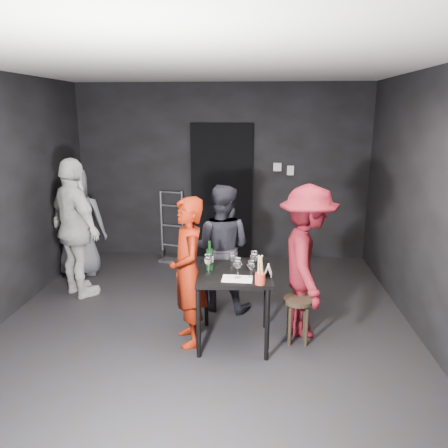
# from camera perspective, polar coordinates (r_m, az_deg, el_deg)

# --- Properties ---
(floor) EXTENTS (4.50, 5.00, 0.02)m
(floor) POSITION_cam_1_polar(r_m,az_deg,el_deg) (4.85, -2.65, -13.44)
(floor) COLOR black
(floor) RESTS_ON ground
(ceiling) EXTENTS (4.50, 5.00, 0.02)m
(ceiling) POSITION_cam_1_polar(r_m,az_deg,el_deg) (4.31, -3.09, 20.19)
(ceiling) COLOR silver
(ceiling) RESTS_ON ground
(wall_back) EXTENTS (4.50, 0.04, 2.70)m
(wall_back) POSITION_cam_1_polar(r_m,az_deg,el_deg) (6.84, -0.25, 6.75)
(wall_back) COLOR black
(wall_back) RESTS_ON ground
(wall_front) EXTENTS (4.50, 0.04, 2.70)m
(wall_front) POSITION_cam_1_polar(r_m,az_deg,el_deg) (2.05, -11.71, -12.48)
(wall_front) COLOR black
(wall_front) RESTS_ON ground
(wall_right) EXTENTS (0.04, 5.00, 2.70)m
(wall_right) POSITION_cam_1_polar(r_m,az_deg,el_deg) (4.67, 25.69, 1.69)
(wall_right) COLOR black
(wall_right) RESTS_ON ground
(doorway) EXTENTS (0.95, 0.10, 2.10)m
(doorway) POSITION_cam_1_polar(r_m,az_deg,el_deg) (6.82, -0.29, 4.18)
(doorway) COLOR black
(doorway) RESTS_ON ground
(wallbox_upper) EXTENTS (0.12, 0.06, 0.12)m
(wallbox_upper) POSITION_cam_1_polar(r_m,az_deg,el_deg) (6.76, 6.98, 7.41)
(wallbox_upper) COLOR #B7B7B2
(wallbox_upper) RESTS_ON wall_back
(wallbox_lower) EXTENTS (0.10, 0.06, 0.14)m
(wallbox_lower) POSITION_cam_1_polar(r_m,az_deg,el_deg) (6.78, 8.67, 6.94)
(wallbox_lower) COLOR #B7B7B2
(wallbox_lower) RESTS_ON wall_back
(hand_truck) EXTENTS (0.37, 0.32, 1.09)m
(hand_truck) POSITION_cam_1_polar(r_m,az_deg,el_deg) (6.90, -6.77, -3.03)
(hand_truck) COLOR #B2B2B7
(hand_truck) RESTS_ON floor
(tasting_table) EXTENTS (0.72, 0.72, 0.75)m
(tasting_table) POSITION_cam_1_polar(r_m,az_deg,el_deg) (4.33, 1.39, -7.48)
(tasting_table) COLOR black
(tasting_table) RESTS_ON floor
(stool) EXTENTS (0.30, 0.30, 0.47)m
(stool) POSITION_cam_1_polar(r_m,az_deg,el_deg) (4.50, 9.65, -10.86)
(stool) COLOR black
(stool) RESTS_ON floor
(server_red) EXTENTS (0.52, 0.63, 1.48)m
(server_red) POSITION_cam_1_polar(r_m,az_deg,el_deg) (4.31, -4.72, -6.34)
(server_red) COLOR maroon
(server_red) RESTS_ON floor
(woman_black) EXTENTS (0.77, 0.51, 1.46)m
(woman_black) POSITION_cam_1_polar(r_m,az_deg,el_deg) (5.05, -0.39, -3.26)
(woman_black) COLOR black
(woman_black) RESTS_ON floor
(man_maroon) EXTENTS (0.52, 1.08, 1.66)m
(man_maroon) POSITION_cam_1_polar(r_m,az_deg,el_deg) (4.53, 10.79, -4.36)
(man_maroon) COLOR maroon
(man_maroon) RESTS_ON floor
(bystander_cream) EXTENTS (1.27, 1.20, 2.02)m
(bystander_cream) POSITION_cam_1_polar(r_m,az_deg,el_deg) (5.63, -18.92, 0.76)
(bystander_cream) COLOR silver
(bystander_cream) RESTS_ON floor
(bystander_grey) EXTENTS (0.83, 0.56, 1.56)m
(bystander_grey) POSITION_cam_1_polar(r_m,az_deg,el_deg) (6.43, -18.55, 0.33)
(bystander_grey) COLOR #5B5C65
(bystander_grey) RESTS_ON floor
(tasting_mat) EXTENTS (0.29, 0.20, 0.00)m
(tasting_mat) POSITION_cam_1_polar(r_m,az_deg,el_deg) (4.11, 1.74, -7.17)
(tasting_mat) COLOR white
(tasting_mat) RESTS_ON tasting_table
(wine_glass_a) EXTENTS (0.09, 0.09, 0.22)m
(wine_glass_a) POSITION_cam_1_polar(r_m,az_deg,el_deg) (4.19, -2.08, -5.16)
(wine_glass_a) COLOR white
(wine_glass_a) RESTS_ON tasting_table
(wine_glass_b) EXTENTS (0.09, 0.09, 0.20)m
(wine_glass_b) POSITION_cam_1_polar(r_m,az_deg,el_deg) (4.35, -1.94, -4.58)
(wine_glass_b) COLOR white
(wine_glass_b) RESTS_ON tasting_table
(wine_glass_c) EXTENTS (0.08, 0.08, 0.18)m
(wine_glass_c) POSITION_cam_1_polar(r_m,az_deg,el_deg) (4.34, 1.06, -4.71)
(wine_glass_c) COLOR white
(wine_glass_c) RESTS_ON tasting_table
(wine_glass_d) EXTENTS (0.10, 0.10, 0.22)m
(wine_glass_d) POSITION_cam_1_polar(r_m,az_deg,el_deg) (4.10, 1.80, -5.63)
(wine_glass_d) COLOR white
(wine_glass_d) RESTS_ON tasting_table
(wine_glass_e) EXTENTS (0.08, 0.08, 0.18)m
(wine_glass_e) POSITION_cam_1_polar(r_m,az_deg,el_deg) (4.13, 3.55, -5.78)
(wine_glass_e) COLOR white
(wine_glass_e) RESTS_ON tasting_table
(wine_glass_f) EXTENTS (0.10, 0.10, 0.22)m
(wine_glass_f) POSITION_cam_1_polar(r_m,az_deg,el_deg) (4.30, 3.95, -4.70)
(wine_glass_f) COLOR white
(wine_glass_f) RESTS_ON tasting_table
(wine_bottle) EXTENTS (0.07, 0.07, 0.30)m
(wine_bottle) POSITION_cam_1_polar(r_m,az_deg,el_deg) (4.31, -1.88, -4.55)
(wine_bottle) COLOR black
(wine_bottle) RESTS_ON tasting_table
(breadstick_cup) EXTENTS (0.09, 0.09, 0.29)m
(breadstick_cup) POSITION_cam_1_polar(r_m,az_deg,el_deg) (3.97, 4.78, -6.06)
(breadstick_cup) COLOR #B02E1F
(breadstick_cup) RESTS_ON tasting_table
(reserved_card) EXTENTS (0.09, 0.14, 0.10)m
(reserved_card) POSITION_cam_1_polar(r_m,az_deg,el_deg) (4.21, 5.59, -6.02)
(reserved_card) COLOR white
(reserved_card) RESTS_ON tasting_table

